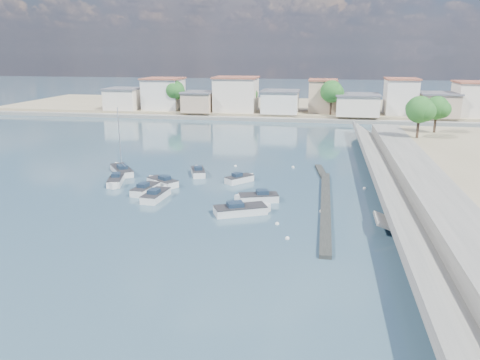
{
  "coord_description": "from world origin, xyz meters",
  "views": [
    {
      "loc": [
        6.27,
        -37.45,
        15.88
      ],
      "look_at": [
        -2.84,
        13.96,
        1.4
      ],
      "focal_mm": 35.0,
      "sensor_mm": 36.0,
      "label": 1
    }
  ],
  "objects_px": {
    "motorboat_c": "(161,182)",
    "motorboat_e": "(157,195)",
    "motorboat_b": "(241,179)",
    "motorboat_g": "(115,181)",
    "motorboat_f": "(198,172)",
    "motorboat_d": "(256,198)",
    "motorboat_h": "(243,210)",
    "sailboat": "(121,170)",
    "motorboat_a": "(146,189)"
  },
  "relations": [
    {
      "from": "motorboat_c",
      "to": "motorboat_e",
      "type": "relative_size",
      "value": 0.89
    },
    {
      "from": "motorboat_b",
      "to": "motorboat_g",
      "type": "relative_size",
      "value": 0.79
    },
    {
      "from": "motorboat_e",
      "to": "motorboat_f",
      "type": "bearing_deg",
      "value": 80.57
    },
    {
      "from": "motorboat_d",
      "to": "motorboat_g",
      "type": "xyz_separation_m",
      "value": [
        -18.01,
        3.65,
        0.0
      ]
    },
    {
      "from": "motorboat_c",
      "to": "motorboat_h",
      "type": "distance_m",
      "value": 14.36
    },
    {
      "from": "motorboat_b",
      "to": "motorboat_h",
      "type": "height_order",
      "value": "same"
    },
    {
      "from": "motorboat_h",
      "to": "motorboat_d",
      "type": "bearing_deg",
      "value": 79.61
    },
    {
      "from": "motorboat_b",
      "to": "sailboat",
      "type": "relative_size",
      "value": 0.41
    },
    {
      "from": "motorboat_a",
      "to": "motorboat_h",
      "type": "xyz_separation_m",
      "value": [
        12.29,
        -5.32,
        -0.0
      ]
    },
    {
      "from": "motorboat_a",
      "to": "motorboat_h",
      "type": "bearing_deg",
      "value": -23.38
    },
    {
      "from": "motorboat_c",
      "to": "motorboat_h",
      "type": "bearing_deg",
      "value": -36.32
    },
    {
      "from": "motorboat_h",
      "to": "sailboat",
      "type": "bearing_deg",
      "value": 145.03
    },
    {
      "from": "motorboat_d",
      "to": "motorboat_h",
      "type": "xyz_separation_m",
      "value": [
        -0.76,
        -4.16,
        0.0
      ]
    },
    {
      "from": "motorboat_e",
      "to": "motorboat_g",
      "type": "xyz_separation_m",
      "value": [
        -6.96,
        4.58,
        0.0
      ]
    },
    {
      "from": "motorboat_g",
      "to": "motorboat_e",
      "type": "bearing_deg",
      "value": -33.34
    },
    {
      "from": "motorboat_e",
      "to": "motorboat_g",
      "type": "height_order",
      "value": "same"
    },
    {
      "from": "motorboat_c",
      "to": "motorboat_e",
      "type": "height_order",
      "value": "same"
    },
    {
      "from": "motorboat_b",
      "to": "motorboat_h",
      "type": "relative_size",
      "value": 0.65
    },
    {
      "from": "motorboat_d",
      "to": "motorboat_f",
      "type": "bearing_deg",
      "value": 132.94
    },
    {
      "from": "motorboat_h",
      "to": "motorboat_a",
      "type": "bearing_deg",
      "value": 156.62
    },
    {
      "from": "motorboat_e",
      "to": "motorboat_f",
      "type": "distance_m",
      "value": 11.01
    },
    {
      "from": "motorboat_a",
      "to": "motorboat_e",
      "type": "height_order",
      "value": "same"
    },
    {
      "from": "motorboat_b",
      "to": "motorboat_c",
      "type": "relative_size",
      "value": 0.83
    },
    {
      "from": "motorboat_g",
      "to": "motorboat_h",
      "type": "relative_size",
      "value": 0.83
    },
    {
      "from": "motorboat_a",
      "to": "motorboat_f",
      "type": "distance_m",
      "value": 9.57
    },
    {
      "from": "motorboat_a",
      "to": "motorboat_f",
      "type": "relative_size",
      "value": 1.08
    },
    {
      "from": "motorboat_f",
      "to": "motorboat_a",
      "type": "bearing_deg",
      "value": -113.49
    },
    {
      "from": "motorboat_b",
      "to": "motorboat_d",
      "type": "bearing_deg",
      "value": -67.67
    },
    {
      "from": "motorboat_g",
      "to": "sailboat",
      "type": "xyz_separation_m",
      "value": [
        -1.63,
        5.39,
        0.04
      ]
    },
    {
      "from": "motorboat_c",
      "to": "motorboat_g",
      "type": "bearing_deg",
      "value": -172.98
    },
    {
      "from": "motorboat_a",
      "to": "motorboat_d",
      "type": "bearing_deg",
      "value": -5.06
    },
    {
      "from": "motorboat_d",
      "to": "motorboat_e",
      "type": "bearing_deg",
      "value": -175.19
    },
    {
      "from": "motorboat_c",
      "to": "motorboat_d",
      "type": "relative_size",
      "value": 0.93
    },
    {
      "from": "motorboat_d",
      "to": "motorboat_h",
      "type": "relative_size",
      "value": 0.84
    },
    {
      "from": "motorboat_e",
      "to": "motorboat_d",
      "type": "bearing_deg",
      "value": 4.81
    },
    {
      "from": "motorboat_a",
      "to": "motorboat_g",
      "type": "height_order",
      "value": "same"
    },
    {
      "from": "motorboat_d",
      "to": "motorboat_g",
      "type": "relative_size",
      "value": 1.02
    },
    {
      "from": "motorboat_h",
      "to": "motorboat_f",
      "type": "bearing_deg",
      "value": 121.04
    },
    {
      "from": "motorboat_b",
      "to": "motorboat_c",
      "type": "bearing_deg",
      "value": -161.93
    },
    {
      "from": "motorboat_a",
      "to": "motorboat_c",
      "type": "bearing_deg",
      "value": 77.31
    },
    {
      "from": "motorboat_a",
      "to": "motorboat_f",
      "type": "xyz_separation_m",
      "value": [
        3.81,
        8.78,
        -0.0
      ]
    },
    {
      "from": "motorboat_g",
      "to": "motorboat_h",
      "type": "distance_m",
      "value": 18.93
    },
    {
      "from": "motorboat_b",
      "to": "motorboat_d",
      "type": "height_order",
      "value": "same"
    },
    {
      "from": "motorboat_d",
      "to": "motorboat_g",
      "type": "height_order",
      "value": "same"
    },
    {
      "from": "motorboat_h",
      "to": "sailboat",
      "type": "xyz_separation_m",
      "value": [
        -18.87,
        13.2,
        0.04
      ]
    },
    {
      "from": "motorboat_b",
      "to": "sailboat",
      "type": "xyz_separation_m",
      "value": [
        -16.6,
        1.66,
        0.04
      ]
    },
    {
      "from": "motorboat_g",
      "to": "sailboat",
      "type": "distance_m",
      "value": 5.63
    },
    {
      "from": "motorboat_a",
      "to": "motorboat_c",
      "type": "height_order",
      "value": "same"
    },
    {
      "from": "motorboat_a",
      "to": "motorboat_b",
      "type": "distance_m",
      "value": 11.8
    },
    {
      "from": "sailboat",
      "to": "motorboat_c",
      "type": "bearing_deg",
      "value": -32.74
    }
  ]
}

